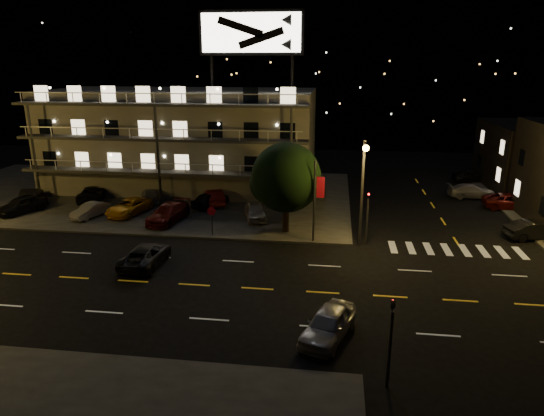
# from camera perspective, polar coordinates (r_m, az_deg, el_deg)

# --- Properties ---
(ground) EXTENTS (140.00, 140.00, 0.00)m
(ground) POSITION_cam_1_polar(r_m,az_deg,el_deg) (30.52, -5.49, -9.21)
(ground) COLOR black
(ground) RESTS_ON ground
(curb_nw) EXTENTS (44.00, 24.00, 0.15)m
(curb_nw) POSITION_cam_1_polar(r_m,az_deg,el_deg) (52.65, -15.60, 1.61)
(curb_nw) COLOR #31312F
(curb_nw) RESTS_ON ground
(motel) EXTENTS (28.00, 13.80, 18.10)m
(motel) POSITION_cam_1_polar(r_m,az_deg,el_deg) (53.74, -10.42, 8.01)
(motel) COLOR gray
(motel) RESTS_ON ground
(hill_backdrop) EXTENTS (120.00, 25.00, 24.00)m
(hill_backdrop) POSITION_cam_1_polar(r_m,az_deg,el_deg) (96.26, 0.13, 15.80)
(hill_backdrop) COLOR black
(hill_backdrop) RESTS_ON ground
(streetlight_nc) EXTENTS (0.44, 1.92, 8.00)m
(streetlight_nc) POSITION_cam_1_polar(r_m,az_deg,el_deg) (35.68, 10.64, 2.93)
(streetlight_nc) COLOR #2D2D30
(streetlight_nc) RESTS_ON ground
(signal_nw) EXTENTS (0.20, 0.27, 4.60)m
(signal_nw) POSITION_cam_1_polar(r_m,az_deg,el_deg) (36.88, 11.18, -0.50)
(signal_nw) COLOR #2D2D30
(signal_nw) RESTS_ON ground
(signal_sw) EXTENTS (0.20, 0.27, 4.60)m
(signal_sw) POSITION_cam_1_polar(r_m,az_deg,el_deg) (21.31, 13.80, -14.18)
(signal_sw) COLOR #2D2D30
(signal_sw) RESTS_ON ground
(banner_north) EXTENTS (0.83, 0.16, 6.40)m
(banner_north) POSITION_cam_1_polar(r_m,az_deg,el_deg) (36.48, 5.12, 0.98)
(banner_north) COLOR #2D2D30
(banner_north) RESTS_ON ground
(stop_sign) EXTENTS (0.91, 0.11, 2.61)m
(stop_sign) POSITION_cam_1_polar(r_m,az_deg,el_deg) (38.30, -7.11, -0.99)
(stop_sign) COLOR #2D2D30
(stop_sign) RESTS_ON ground
(tree) EXTENTS (5.76, 5.55, 7.25)m
(tree) POSITION_cam_1_polar(r_m,az_deg,el_deg) (38.18, 1.59, 3.36)
(tree) COLOR black
(tree) RESTS_ON curb_nw
(lot_car_0) EXTENTS (3.57, 4.88, 1.54)m
(lot_car_0) POSITION_cam_1_polar(r_m,az_deg,el_deg) (49.54, -27.37, 0.38)
(lot_car_0) COLOR black
(lot_car_0) RESTS_ON curb_nw
(lot_car_1) EXTENTS (2.52, 3.97, 1.24)m
(lot_car_1) POSITION_cam_1_polar(r_m,az_deg,el_deg) (45.69, -20.56, -0.25)
(lot_car_1) COLOR #9A9AA0
(lot_car_1) RESTS_ON curb_nw
(lot_car_2) EXTENTS (3.33, 5.26, 1.35)m
(lot_car_2) POSITION_cam_1_polar(r_m,az_deg,el_deg) (45.45, -16.46, 0.14)
(lot_car_2) COLOR #F2A416
(lot_car_2) RESTS_ON curb_nw
(lot_car_3) EXTENTS (3.00, 5.44, 1.49)m
(lot_car_3) POSITION_cam_1_polar(r_m,az_deg,el_deg) (42.48, -12.12, -0.60)
(lot_car_3) COLOR #5D110D
(lot_car_3) RESTS_ON curb_nw
(lot_car_4) EXTENTS (2.77, 4.41, 1.40)m
(lot_car_4) POSITION_cam_1_polar(r_m,az_deg,el_deg) (42.31, -2.00, -0.36)
(lot_car_4) COLOR #9A9AA0
(lot_car_4) RESTS_ON curb_nw
(lot_car_5) EXTENTS (2.97, 4.53, 1.41)m
(lot_car_5) POSITION_cam_1_polar(r_m,az_deg,el_deg) (52.65, -26.47, 1.32)
(lot_car_5) COLOR black
(lot_car_5) RESTS_ON curb_nw
(lot_car_6) EXTENTS (3.53, 5.43, 1.39)m
(lot_car_6) POSITION_cam_1_polar(r_m,az_deg,el_deg) (51.31, -20.33, 1.67)
(lot_car_6) COLOR black
(lot_car_6) RESTS_ON curb_nw
(lot_car_7) EXTENTS (3.16, 4.56, 1.23)m
(lot_car_7) POSITION_cam_1_polar(r_m,az_deg,el_deg) (49.14, -14.13, 1.48)
(lot_car_7) COLOR #9A9AA0
(lot_car_7) RESTS_ON curb_nw
(lot_car_8) EXTENTS (3.31, 4.57, 1.45)m
(lot_car_8) POSITION_cam_1_polar(r_m,az_deg,el_deg) (46.25, -7.28, 1.05)
(lot_car_8) COLOR black
(lot_car_8) RESTS_ON curb_nw
(lot_car_9) EXTENTS (3.20, 4.64, 1.45)m
(lot_car_9) POSITION_cam_1_polar(r_m,az_deg,el_deg) (47.00, -6.89, 1.33)
(lot_car_9) COLOR #5D110D
(lot_car_9) RESTS_ON curb_nw
(side_car_0) EXTENTS (4.68, 2.62, 1.46)m
(side_car_0) POSITION_cam_1_polar(r_m,az_deg,el_deg) (43.08, 28.42, -2.31)
(side_car_0) COLOR black
(side_car_0) RESTS_ON ground
(side_car_1) EXTENTS (5.16, 2.45, 1.42)m
(side_car_1) POSITION_cam_1_polar(r_m,az_deg,el_deg) (50.98, 26.35, 0.70)
(side_car_1) COLOR #5D110D
(side_car_1) RESTS_ON ground
(side_car_2) EXTENTS (4.85, 2.28, 1.37)m
(side_car_2) POSITION_cam_1_polar(r_m,az_deg,el_deg) (53.52, 22.43, 1.86)
(side_car_2) COLOR #9A9AA0
(side_car_2) RESTS_ON ground
(side_car_3) EXTENTS (4.53, 2.36, 1.47)m
(side_car_3) POSITION_cam_1_polar(r_m,az_deg,el_deg) (60.44, 22.43, 3.52)
(side_car_3) COLOR black
(side_car_3) RESTS_ON ground
(road_car_east) EXTENTS (3.23, 4.83, 1.53)m
(road_car_east) POSITION_cam_1_polar(r_m,az_deg,el_deg) (25.12, 6.63, -13.40)
(road_car_east) COLOR #9A9AA0
(road_car_east) RESTS_ON ground
(road_car_west) EXTENTS (2.42, 5.07, 1.40)m
(road_car_west) POSITION_cam_1_polar(r_m,az_deg,el_deg) (34.27, -14.67, -5.43)
(road_car_west) COLOR black
(road_car_west) RESTS_ON ground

